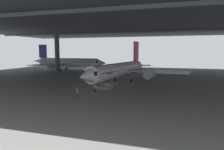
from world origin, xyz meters
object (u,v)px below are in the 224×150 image
crew_worker_near_nose (77,92)px  traffic_cone_orange (97,96)px  boarding_stairs (103,86)px  baggage_tug (149,77)px  crew_worker_by_stairs (95,88)px  airplane_distant (67,62)px  airplane_main (120,70)px

crew_worker_near_nose → traffic_cone_orange: crew_worker_near_nose is taller
boarding_stairs → baggage_tug: (7.19, 18.85, -0.19)m
crew_worker_by_stairs → airplane_distant: bearing=125.5°
boarding_stairs → airplane_distant: size_ratio=0.13×
baggage_tug → crew_worker_near_nose: bearing=-107.8°
crew_worker_near_nose → airplane_distant: (-26.22, 43.71, 2.28)m
boarding_stairs → baggage_tug: boarding_stairs is taller
crew_worker_near_nose → baggage_tug: 28.92m
crew_worker_by_stairs → airplane_distant: airplane_distant is taller
airplane_main → crew_worker_by_stairs: (-1.67, -12.46, -2.40)m
traffic_cone_orange → baggage_tug: size_ratio=0.25×
airplane_main → crew_worker_near_nose: airplane_main is taller
airplane_main → boarding_stairs: airplane_main is taller
airplane_main → traffic_cone_orange: 17.16m
airplane_main → airplane_distant: 38.72m
airplane_main → boarding_stairs: 9.70m
airplane_distant → baggage_tug: airplane_distant is taller
baggage_tug → crew_worker_by_stairs: bearing=-109.5°
traffic_cone_orange → baggage_tug: (5.67, 26.45, 0.23)m
airplane_distant → traffic_cone_orange: bearing=-55.4°
boarding_stairs → airplane_distant: airplane_distant is taller
airplane_main → crew_worker_near_nose: (-2.70, -17.97, -2.28)m
crew_worker_by_stairs → airplane_distant: 46.98m
boarding_stairs → baggage_tug: bearing=69.1°
airplane_main → crew_worker_near_nose: size_ratio=19.01×
airplane_main → traffic_cone_orange: airplane_main is taller
traffic_cone_orange → airplane_main: bearing=91.6°
airplane_distant → baggage_tug: bearing=-24.8°
crew_worker_near_nose → traffic_cone_orange: (3.15, 1.09, -0.72)m
crew_worker_near_nose → airplane_distant: 51.03m
boarding_stairs → traffic_cone_orange: 7.76m
boarding_stairs → traffic_cone_orange: size_ratio=7.47×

